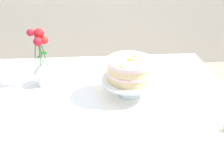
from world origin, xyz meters
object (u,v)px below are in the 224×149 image
layer_cake (130,69)px  flower_vase (41,63)px  cake_stand (129,82)px  dining_table (101,111)px

layer_cake → flower_vase: flower_vase is taller
cake_stand → layer_cake: (-0.00, -0.00, 0.07)m
flower_vase → cake_stand: bearing=-17.8°
cake_stand → flower_vase: size_ratio=0.88×
dining_table → layer_cake: size_ratio=5.86×
layer_cake → flower_vase: 0.49m
cake_stand → dining_table: bearing=-178.1°
layer_cake → dining_table: bearing=-178.2°
dining_table → layer_cake: bearing=1.8°
cake_stand → layer_cake: size_ratio=1.21×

